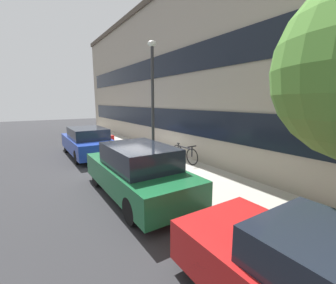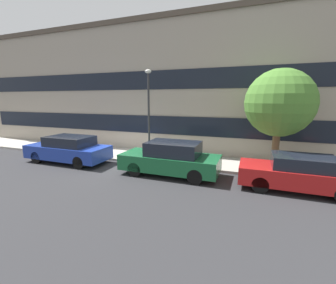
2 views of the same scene
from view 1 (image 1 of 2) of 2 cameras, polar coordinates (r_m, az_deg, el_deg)
The scene contains 8 objects.
ground_plane at distance 10.25m, azimuth -10.85°, elevation -5.18°, with size 56.00×56.00×0.00m, color #2B2B2D.
sidewalk_strip at distance 10.76m, azimuth -4.47°, elevation -3.95°, with size 28.00×2.58×0.12m.
rowhouse_facade at distance 11.43m, azimuth 3.25°, elevation 17.16°, with size 28.00×1.02×8.13m.
parked_car_blue at distance 11.91m, azimuth -19.76°, elevation 0.06°, with size 4.51×1.75×1.42m.
parked_car_green at distance 6.50m, azimuth -7.80°, elevation -7.37°, with size 4.37×1.73×1.51m.
fire_hydrant at distance 13.08m, azimuth -13.91°, elevation 0.22°, with size 0.56×0.31×0.72m.
bicycle at distance 9.58m, azimuth 4.24°, elevation -2.92°, with size 1.64×0.44×0.79m.
lamp_post at distance 8.44m, azimuth -3.93°, elevation 12.36°, with size 0.32×0.32×4.69m.
Camera 1 is at (9.19, -3.63, 2.70)m, focal length 24.00 mm.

